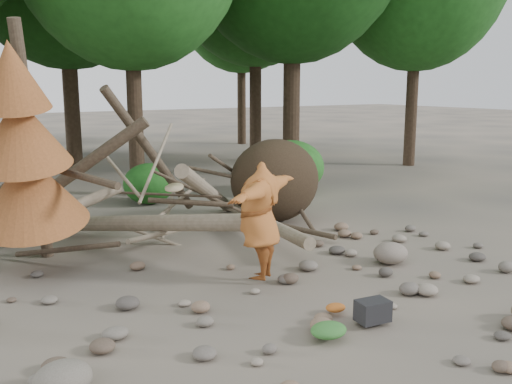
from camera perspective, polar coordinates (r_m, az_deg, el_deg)
ground at (r=8.96m, az=3.45°, el=-10.58°), size 120.00×120.00×0.00m
deadfall_pile at (r=13.20m, az=-0.04°, el=0.72°), size 8.55×5.24×3.30m
dead_conifer at (r=10.36m, az=-22.15°, el=3.62°), size 2.06×2.16×4.35m
bush_mid at (r=15.87m, az=-10.66°, el=0.83°), size 1.40×1.40×1.12m
bush_right at (r=17.13m, az=3.51°, el=2.53°), size 2.00×2.00×1.60m
frisbee_thrower at (r=9.33m, az=0.36°, el=-2.89°), size 2.92×1.89×1.95m
backpack at (r=8.14m, az=11.58°, el=-11.94°), size 0.48×0.35×0.30m
cloth_green at (r=7.63m, az=7.26°, el=-13.88°), size 0.50×0.41×0.19m
cloth_orange at (r=8.43m, az=7.95°, el=-11.69°), size 0.31×0.25×0.11m
boulder_front_left at (r=6.68m, az=-18.74°, el=-17.28°), size 0.62×0.56×0.37m
boulder_mid_right at (r=10.83m, az=13.31°, el=-5.95°), size 0.66×0.59×0.39m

